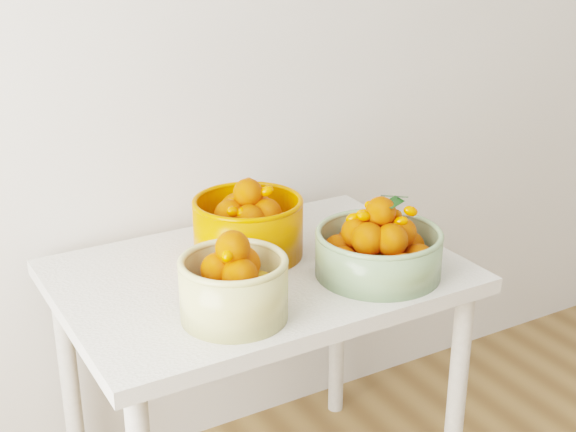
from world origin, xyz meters
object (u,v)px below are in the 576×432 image
at_px(table, 259,303).
at_px(bowl_green, 378,248).
at_px(bowl_cream, 234,285).
at_px(bowl_orange, 248,225).

height_order(table, bowl_green, bowl_green).
xyz_separation_m(table, bowl_green, (0.25, -0.17, 0.17)).
bearing_deg(bowl_cream, bowl_orange, 57.59).
distance_m(table, bowl_cream, 0.31).
relative_size(bowl_green, bowl_orange, 1.04).
relative_size(bowl_cream, bowl_orange, 0.70).
bearing_deg(table, bowl_cream, -130.24).
height_order(bowl_cream, bowl_orange, bowl_cream).
relative_size(table, bowl_orange, 2.63).
height_order(table, bowl_cream, bowl_cream).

